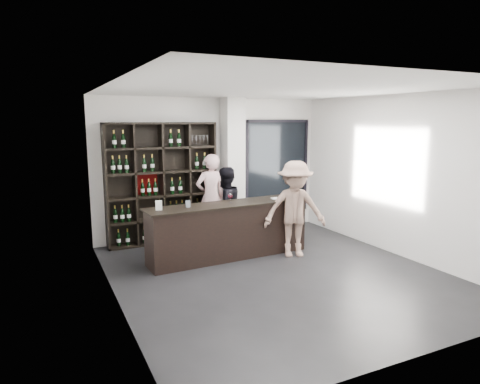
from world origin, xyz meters
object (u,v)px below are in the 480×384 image
wine_shelf (162,183)px  taster_black (225,206)px  taster_pink (211,197)px  customer (295,209)px  tasting_counter (229,230)px

wine_shelf → taster_black: (1.05, -0.72, -0.43)m
wine_shelf → taster_pink: 1.03m
wine_shelf → customer: wine_shelf is taller
taster_black → tasting_counter: bearing=52.2°
tasting_counter → taster_black: taster_black is taller
tasting_counter → taster_pink: size_ratio=1.71×
tasting_counter → taster_pink: (0.17, 1.30, 0.38)m
taster_pink → customer: size_ratio=1.02×
taster_pink → taster_black: (0.08, -0.55, -0.11)m
wine_shelf → taster_pink: size_ratio=1.36×
tasting_counter → taster_black: 0.84m
tasting_counter → customer: customer is taller
tasting_counter → taster_pink: bearing=79.3°
wine_shelf → customer: bearing=-44.8°
wine_shelf → taster_pink: bearing=-9.7°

